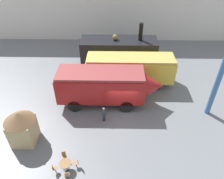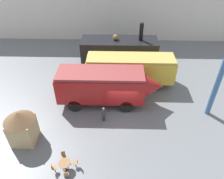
{
  "view_description": "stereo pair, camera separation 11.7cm",
  "coord_description": "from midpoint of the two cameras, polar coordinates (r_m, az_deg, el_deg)",
  "views": [
    {
      "loc": [
        -0.69,
        -15.02,
        13.96
      ],
      "look_at": [
        -1.0,
        1.0,
        1.6
      ],
      "focal_mm": 35.0,
      "sensor_mm": 36.0,
      "label": 1
    },
    {
      "loc": [
        -0.57,
        -15.02,
        13.96
      ],
      "look_at": [
        -1.0,
        1.0,
        1.6
      ],
      "focal_mm": 35.0,
      "sensor_mm": 36.0,
      "label": 2
    }
  ],
  "objects": [
    {
      "name": "cafe_table_near",
      "position": [
        16.39,
        -12.05,
        -18.54
      ],
      "size": [
        0.85,
        0.85,
        0.71
      ],
      "color": "black",
      "rests_on": "ground_plane"
    },
    {
      "name": "cafe_chair_2",
      "position": [
        16.9,
        -12.37,
        -16.43
      ],
      "size": [
        0.37,
        0.39,
        0.87
      ],
      "rotation": [
        0.0,
        0.0,
        11.31
      ],
      "color": "black",
      "rests_on": "ground_plane"
    },
    {
      "name": "cafe_chair_3",
      "position": [
        16.48,
        -14.93,
        -19.09
      ],
      "size": [
        0.39,
        0.37,
        0.87
      ],
      "rotation": [
        0.0,
        0.0,
        12.88
      ],
      "color": "black",
      "rests_on": "ground_plane"
    },
    {
      "name": "steam_locomotive",
      "position": [
        26.15,
        2.04,
        10.22
      ],
      "size": [
        8.8,
        2.87,
        5.21
      ],
      "color": "black",
      "rests_on": "ground_plane"
    },
    {
      "name": "streamlined_locomotive",
      "position": [
        19.98,
        -0.87,
        1.28
      ],
      "size": [
        9.65,
        2.85,
        3.5
      ],
      "color": "maroon",
      "rests_on": "ground_plane"
    },
    {
      "name": "backdrop_wall",
      "position": [
        31.74,
        2.75,
        20.26
      ],
      "size": [
        44.0,
        0.15,
        9.0
      ],
      "color": "silver",
      "rests_on": "ground_plane"
    },
    {
      "name": "visitor_person",
      "position": [
        18.92,
        -2.02,
        -6.35
      ],
      "size": [
        0.34,
        0.34,
        1.54
      ],
      "color": "#262633",
      "rests_on": "ground_plane"
    },
    {
      "name": "passenger_coach_vintage",
      "position": [
        22.76,
        4.95,
        5.62
      ],
      "size": [
        8.96,
        2.51,
        3.24
      ],
      "color": "gold",
      "rests_on": "ground_plane"
    },
    {
      "name": "support_pillar",
      "position": [
        19.74,
        26.52,
        2.97
      ],
      "size": [
        0.44,
        0.44,
        8.0
      ],
      "color": "#386093",
      "rests_on": "ground_plane"
    },
    {
      "name": "ground_plane",
      "position": [
        20.52,
        2.88,
        -5.29
      ],
      "size": [
        80.0,
        80.0,
        0.0
      ],
      "primitive_type": "plane",
      "color": "slate"
    },
    {
      "name": "cafe_chair_0",
      "position": [
        15.98,
        -11.66,
        -20.96
      ],
      "size": [
        0.37,
        0.39,
        0.87
      ],
      "rotation": [
        0.0,
        0.0,
        8.17
      ],
      "color": "black",
      "rests_on": "ground_plane"
    },
    {
      "name": "cafe_chair_1",
      "position": [
        16.42,
        -9.14,
        -18.14
      ],
      "size": [
        0.39,
        0.37,
        0.87
      ],
      "rotation": [
        0.0,
        0.0,
        9.74
      ],
      "color": "black",
      "rests_on": "ground_plane"
    },
    {
      "name": "ticket_kiosk",
      "position": [
        18.14,
        -22.45,
        -8.69
      ],
      "size": [
        2.34,
        2.34,
        3.0
      ],
      "color": "tan",
      "rests_on": "ground_plane"
    }
  ]
}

